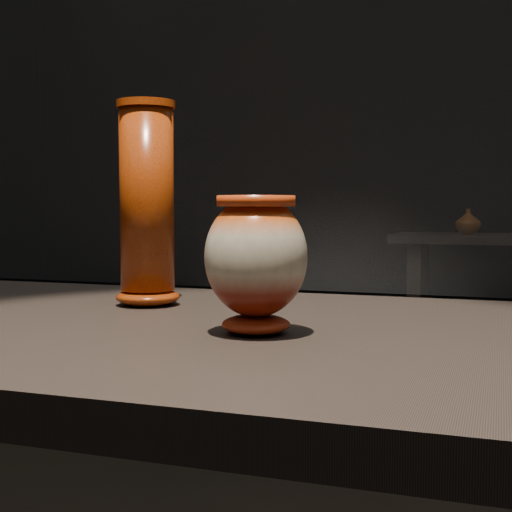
% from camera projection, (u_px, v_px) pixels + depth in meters
% --- Properties ---
extents(main_vase, '(0.14, 0.14, 0.18)m').
position_uv_depth(main_vase, '(256.00, 259.00, 0.93)').
color(main_vase, maroon).
rests_on(main_vase, display_plinth).
extents(tall_vase, '(0.14, 0.14, 0.34)m').
position_uv_depth(tall_vase, '(147.00, 207.00, 1.20)').
color(tall_vase, '#A73C0B').
rests_on(tall_vase, display_plinth).
extents(back_vase_left, '(0.17, 0.17, 0.15)m').
position_uv_depth(back_vase_left, '(468.00, 222.00, 4.28)').
color(back_vase_left, '#974D16').
rests_on(back_vase_left, back_shelf).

